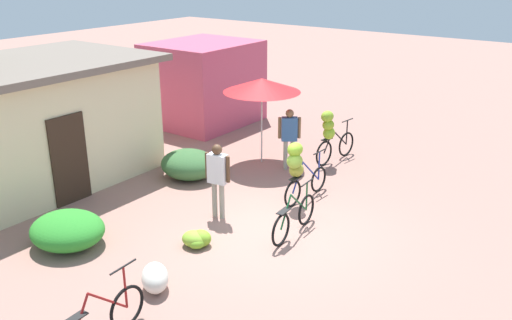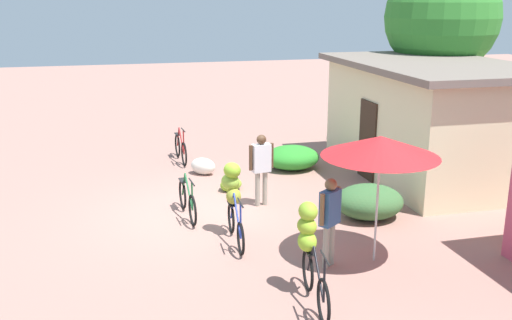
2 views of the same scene
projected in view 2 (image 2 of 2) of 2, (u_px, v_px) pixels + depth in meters
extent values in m
plane|color=#9C7165|center=(204.00, 213.00, 12.64)|extent=(60.00, 60.00, 0.00)
cube|color=beige|center=(431.00, 122.00, 15.14)|extent=(5.73, 3.45, 2.77)
cube|color=#72665B|center=(435.00, 65.00, 14.75)|extent=(6.23, 3.95, 0.16)
cube|color=#332319|center=(367.00, 140.00, 14.83)|extent=(0.90, 0.06, 2.00)
cylinder|color=brown|center=(435.00, 101.00, 17.80)|extent=(0.32, 0.32, 2.92)
sphere|color=#307E2C|center=(442.00, 17.00, 17.13)|extent=(3.34, 3.34, 3.34)
ellipsoid|color=#2D8B2B|center=(292.00, 157.00, 15.85)|extent=(1.31, 1.48, 0.63)
ellipsoid|color=#386636|center=(369.00, 202.00, 12.33)|extent=(1.29, 1.46, 0.70)
cylinder|color=beige|center=(377.00, 202.00, 10.09)|extent=(0.04, 0.04, 2.19)
cone|color=red|center=(380.00, 146.00, 9.83)|extent=(2.01, 2.01, 0.35)
torus|color=black|center=(184.00, 154.00, 16.10)|extent=(0.67, 0.09, 0.67)
torus|color=black|center=(178.00, 146.00, 17.03)|extent=(0.67, 0.09, 0.67)
cylinder|color=maroon|center=(178.00, 137.00, 16.79)|extent=(0.39, 0.06, 0.62)
cylinder|color=maroon|center=(181.00, 141.00, 16.32)|extent=(0.68, 0.08, 0.63)
cylinder|color=black|center=(183.00, 130.00, 15.92)|extent=(0.50, 0.06, 0.03)
cylinder|color=maroon|center=(184.00, 142.00, 16.01)|extent=(0.04, 0.04, 0.68)
cube|color=black|center=(178.00, 134.00, 16.84)|extent=(0.37, 0.16, 0.02)
torus|color=black|center=(193.00, 210.00, 11.90)|extent=(0.65, 0.09, 0.65)
torus|color=black|center=(183.00, 194.00, 12.85)|extent=(0.65, 0.09, 0.65)
cylinder|color=#19592D|center=(184.00, 184.00, 12.61)|extent=(0.40, 0.06, 0.61)
cylinder|color=#19592D|center=(189.00, 191.00, 12.13)|extent=(0.70, 0.08, 0.61)
cylinder|color=black|center=(192.00, 182.00, 11.74)|extent=(0.50, 0.06, 0.03)
cylinder|color=#19592D|center=(192.00, 196.00, 11.82)|extent=(0.04, 0.04, 0.60)
cube|color=black|center=(183.00, 180.00, 12.66)|extent=(0.37, 0.16, 0.02)
torus|color=black|center=(241.00, 238.00, 10.56)|extent=(0.61, 0.08, 0.61)
torus|color=black|center=(231.00, 218.00, 11.55)|extent=(0.61, 0.08, 0.61)
cylinder|color=navy|center=(233.00, 206.00, 11.29)|extent=(0.40, 0.05, 0.65)
cylinder|color=navy|center=(237.00, 215.00, 10.79)|extent=(0.71, 0.07, 0.66)
cylinder|color=black|center=(240.00, 203.00, 10.37)|extent=(0.50, 0.05, 0.03)
cylinder|color=navy|center=(241.00, 221.00, 10.47)|extent=(0.04, 0.04, 0.68)
cube|color=black|center=(232.00, 204.00, 11.36)|extent=(0.37, 0.15, 0.02)
ellipsoid|color=#989E33|center=(234.00, 196.00, 11.26)|extent=(0.40, 0.34, 0.32)
ellipsoid|color=#90B83B|center=(230.00, 182.00, 11.31)|extent=(0.48, 0.42, 0.31)
ellipsoid|color=#86B82A|center=(232.00, 170.00, 11.21)|extent=(0.44, 0.37, 0.30)
torus|color=black|center=(323.00, 302.00, 8.29)|extent=(0.68, 0.13, 0.68)
torus|color=black|center=(308.00, 270.00, 9.27)|extent=(0.68, 0.13, 0.68)
cylinder|color=black|center=(311.00, 259.00, 9.03)|extent=(0.39, 0.08, 0.57)
cylinder|color=black|center=(319.00, 274.00, 8.54)|extent=(0.69, 0.12, 0.58)
cylinder|color=black|center=(325.00, 258.00, 8.11)|extent=(0.50, 0.09, 0.03)
cylinder|color=black|center=(324.00, 280.00, 8.20)|extent=(0.04, 0.04, 0.68)
cube|color=black|center=(310.00, 251.00, 9.07)|extent=(0.37, 0.18, 0.02)
ellipsoid|color=#90C22D|center=(307.00, 241.00, 9.01)|extent=(0.38, 0.31, 0.32)
ellipsoid|color=#8CB229|center=(307.00, 226.00, 8.99)|extent=(0.39, 0.32, 0.27)
ellipsoid|color=#8AB62D|center=(308.00, 211.00, 8.96)|extent=(0.40, 0.34, 0.29)
ellipsoid|color=#79AA28|center=(229.00, 185.00, 14.02)|extent=(0.39, 0.45, 0.31)
ellipsoid|color=#74AD2B|center=(229.00, 185.00, 14.13)|extent=(0.58, 0.57, 0.24)
ellipsoid|color=#84B333|center=(232.00, 184.00, 14.13)|extent=(0.47, 0.53, 0.30)
ellipsoid|color=silver|center=(203.00, 166.00, 15.37)|extent=(0.79, 0.82, 0.44)
cylinder|color=gray|center=(331.00, 244.00, 10.15)|extent=(0.11, 0.11, 0.77)
cylinder|color=gray|center=(326.00, 247.00, 10.01)|extent=(0.11, 0.11, 0.77)
cube|color=#33598C|center=(330.00, 207.00, 9.89)|extent=(0.40, 0.44, 0.61)
cylinder|color=brown|center=(338.00, 202.00, 10.07)|extent=(0.08, 0.08, 0.55)
cylinder|color=brown|center=(322.00, 210.00, 9.70)|extent=(0.08, 0.08, 0.55)
sphere|color=brown|center=(331.00, 184.00, 9.78)|extent=(0.21, 0.21, 0.21)
cylinder|color=gray|center=(265.00, 188.00, 13.06)|extent=(0.11, 0.11, 0.79)
cylinder|color=gray|center=(258.00, 189.00, 13.00)|extent=(0.11, 0.11, 0.79)
cube|color=silver|center=(261.00, 158.00, 12.84)|extent=(0.26, 0.43, 0.62)
cylinder|color=#4C3321|center=(272.00, 156.00, 12.92)|extent=(0.08, 0.08, 0.56)
cylinder|color=#4C3321|center=(251.00, 158.00, 12.74)|extent=(0.08, 0.08, 0.56)
sphere|color=#4C3321|center=(261.00, 140.00, 12.73)|extent=(0.21, 0.21, 0.21)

